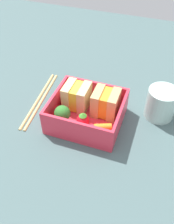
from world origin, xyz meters
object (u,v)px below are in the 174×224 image
Objects in this scene: strawberry_far_left at (82,120)px; drinking_glass at (161,103)px; sandwich_center_left at (106,103)px; carrot_stick_far_left at (103,127)px; broccoli_floret at (62,114)px; chopstick_pair at (40,99)px; sandwich_left at (77,96)px.

drinking_glass reaches higher than strawberry_far_left.
sandwich_center_left reaches higher than carrot_stick_far_left.
strawberry_far_left is (-3.64, -5.37, -1.39)cm from sandwich_center_left.
broccoli_floret is (-7.89, -5.95, -0.43)cm from sandwich_center_left.
sandwich_center_left is 0.27× the size of chopstick_pair.
chopstick_pair is at bearing 157.42° from strawberry_far_left.
broccoli_floret reaches higher than chopstick_pair.
strawberry_far_left is at bearing -59.27° from sandwich_left.
strawberry_far_left is at bearing -178.40° from carrot_stick_far_left.
sandwich_left is 1.56× the size of carrot_stick_far_left.
broccoli_floret is at bearing -172.17° from strawberry_far_left.
sandwich_left is 10.63cm from chopstick_pair.
strawberry_far_left is 14.42cm from chopstick_pair.
sandwich_center_left is 1.71× the size of strawberry_far_left.
drinking_glass is (15.27, 9.94, 0.85)cm from strawberry_far_left.
strawberry_far_left is 0.16× the size of chopstick_pair.
strawberry_far_left is 18.24cm from drinking_glass.
sandwich_left is 0.27× the size of chopstick_pair.
chopstick_pair is at bearing 179.70° from sandwich_center_left.
drinking_glass reaches higher than sandwich_center_left.
sandwich_left is at bearing 120.73° from strawberry_far_left.
sandwich_center_left is 12.51cm from drinking_glass.
carrot_stick_far_left is (7.83, -5.24, -2.15)cm from sandwich_left.
sandwich_center_left is at bearing -158.56° from drinking_glass.
broccoli_floret is 1.28× the size of strawberry_far_left.
carrot_stick_far_left is at bearing 4.59° from broccoli_floret.
sandwich_left is at bearing -166.10° from drinking_glass.
sandwich_center_left is 6.64cm from strawberry_far_left.
carrot_stick_far_left is 18.62cm from chopstick_pair.
drinking_glass reaches higher than chopstick_pair.
broccoli_floret is at bearing -175.41° from carrot_stick_far_left.
strawberry_far_left is 4.71cm from carrot_stick_far_left.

